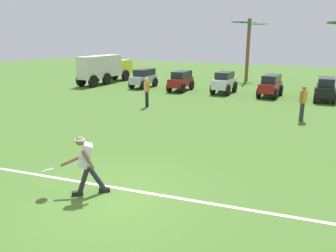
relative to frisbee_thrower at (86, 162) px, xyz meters
name	(u,v)px	position (x,y,z in m)	size (l,w,h in m)	color
ground_plane	(111,199)	(0.62, 0.05, -0.80)	(80.00, 80.00, 0.00)	#406627
field_line_paint	(124,189)	(0.62, 0.59, -0.80)	(19.52, 0.10, 0.01)	white
frisbee_thrower	(86,162)	(0.00, 0.00, 0.00)	(0.98, 0.67, 1.43)	#23232D
frisbee_in_flight	(47,170)	(-0.77, -0.43, -0.17)	(0.31, 0.32, 0.12)	white
teammate_near_sideline	(147,89)	(-3.70, 9.28, 0.14)	(0.25, 0.50, 1.56)	black
teammate_midfield	(303,100)	(3.88, 9.70, 0.14)	(0.30, 0.49, 1.56)	#33333D
parked_car_slot_a	(144,78)	(-7.38, 15.24, -0.08)	(1.20, 2.42, 1.34)	#B7BABF
parked_car_slot_b	(181,80)	(-4.33, 15.10, -0.08)	(1.19, 2.42, 1.34)	maroon
parked_car_slot_c	(224,82)	(-1.36, 15.37, -0.06)	(1.21, 2.37, 1.40)	silver
parked_car_slot_d	(271,85)	(1.59, 15.42, -0.08)	(1.26, 2.45, 1.34)	maroon
parked_car_slot_e	(325,88)	(4.66, 15.36, -0.08)	(1.22, 2.43, 1.34)	black
box_truck	(105,68)	(-11.31, 15.88, 0.43)	(1.41, 5.90, 2.20)	yellow
palm_tree_far_left	(248,43)	(-1.58, 22.52, 2.32)	(2.95, 3.24, 5.05)	brown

